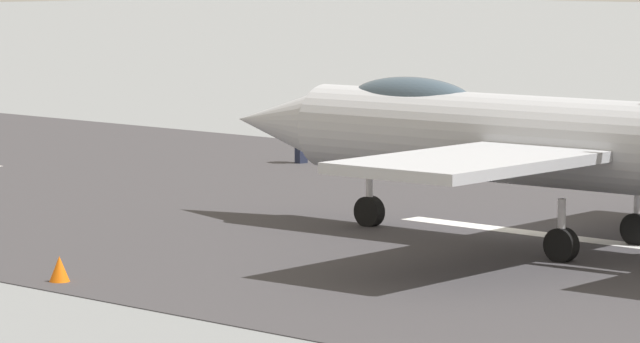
% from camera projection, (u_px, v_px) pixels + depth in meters
% --- Properties ---
extents(ground_plane, '(400.00, 400.00, 0.00)m').
position_uv_depth(ground_plane, '(537.00, 235.00, 45.78)').
color(ground_plane, gray).
extents(runway_strip, '(240.00, 26.00, 0.02)m').
position_uv_depth(runway_strip, '(538.00, 234.00, 45.77)').
color(runway_strip, '#3B393C').
rests_on(runway_strip, ground).
extents(fighter_jet, '(17.09, 13.92, 5.71)m').
position_uv_depth(fighter_jet, '(529.00, 137.00, 43.82)').
color(fighter_jet, '#AFB2B9').
rests_on(fighter_jet, ground).
extents(crew_person, '(0.48, 0.59, 1.67)m').
position_uv_depth(crew_person, '(301.00, 138.00, 61.39)').
color(crew_person, '#1E2338').
rests_on(crew_person, ground).
extents(marker_cone_mid, '(0.44, 0.44, 0.55)m').
position_uv_depth(marker_cone_mid, '(59.00, 269.00, 39.02)').
color(marker_cone_mid, orange).
rests_on(marker_cone_mid, ground).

